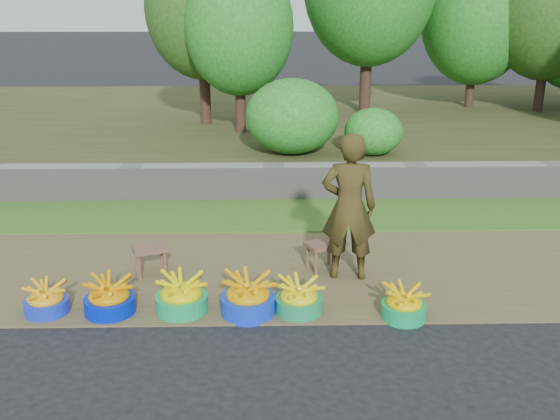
{
  "coord_description": "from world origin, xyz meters",
  "views": [
    {
      "loc": [
        -0.09,
        -5.37,
        3.0
      ],
      "look_at": [
        0.04,
        1.3,
        0.75
      ],
      "focal_mm": 40.0,
      "sensor_mm": 36.0,
      "label": 1
    }
  ],
  "objects_px": {
    "basin_e": "(299,299)",
    "stool_left": "(150,252)",
    "basin_b": "(109,298)",
    "basin_d": "(248,297)",
    "basin_f": "(404,305)",
    "basin_c": "(181,296)",
    "basin_a": "(46,300)",
    "stool_right": "(323,248)",
    "vendor_woman": "(349,207)"
  },
  "relations": [
    {
      "from": "basin_f",
      "to": "basin_e",
      "type": "bearing_deg",
      "value": 172.72
    },
    {
      "from": "basin_b",
      "to": "stool_right",
      "type": "xyz_separation_m",
      "value": [
        2.22,
        1.01,
        0.11
      ]
    },
    {
      "from": "basin_d",
      "to": "stool_left",
      "type": "bearing_deg",
      "value": 140.02
    },
    {
      "from": "basin_f",
      "to": "stool_right",
      "type": "xyz_separation_m",
      "value": [
        -0.71,
        1.17,
        0.13
      ]
    },
    {
      "from": "vendor_woman",
      "to": "stool_right",
      "type": "bearing_deg",
      "value": -34.29
    },
    {
      "from": "stool_left",
      "to": "basin_a",
      "type": "bearing_deg",
      "value": -134.31
    },
    {
      "from": "basin_d",
      "to": "stool_right",
      "type": "relative_size",
      "value": 1.21
    },
    {
      "from": "basin_c",
      "to": "stool_right",
      "type": "xyz_separation_m",
      "value": [
        1.51,
        1.0,
        0.1
      ]
    },
    {
      "from": "basin_e",
      "to": "basin_f",
      "type": "height_order",
      "value": "basin_e"
    },
    {
      "from": "basin_b",
      "to": "stool_left",
      "type": "distance_m",
      "value": 0.96
    },
    {
      "from": "basin_b",
      "to": "basin_d",
      "type": "xyz_separation_m",
      "value": [
        1.39,
        -0.03,
        0.01
      ]
    },
    {
      "from": "basin_a",
      "to": "stool_right",
      "type": "relative_size",
      "value": 0.96
    },
    {
      "from": "basin_a",
      "to": "basin_d",
      "type": "xyz_separation_m",
      "value": [
        2.02,
        -0.04,
        0.04
      ]
    },
    {
      "from": "basin_c",
      "to": "stool_left",
      "type": "bearing_deg",
      "value": 117.27
    },
    {
      "from": "basin_f",
      "to": "stool_left",
      "type": "xyz_separation_m",
      "value": [
        -2.68,
        1.08,
        0.14
      ]
    },
    {
      "from": "basin_b",
      "to": "stool_right",
      "type": "relative_size",
      "value": 1.11
    },
    {
      "from": "basin_e",
      "to": "stool_left",
      "type": "height_order",
      "value": "basin_e"
    },
    {
      "from": "basin_c",
      "to": "basin_f",
      "type": "relative_size",
      "value": 1.19
    },
    {
      "from": "stool_left",
      "to": "stool_right",
      "type": "distance_m",
      "value": 1.98
    },
    {
      "from": "basin_d",
      "to": "stool_right",
      "type": "bearing_deg",
      "value": 51.31
    },
    {
      "from": "basin_f",
      "to": "basin_a",
      "type": "bearing_deg",
      "value": 177.29
    },
    {
      "from": "basin_f",
      "to": "vendor_woman",
      "type": "relative_size",
      "value": 0.27
    },
    {
      "from": "basin_e",
      "to": "vendor_woman",
      "type": "distance_m",
      "value": 1.23
    },
    {
      "from": "basin_b",
      "to": "stool_left",
      "type": "relative_size",
      "value": 1.12
    },
    {
      "from": "basin_d",
      "to": "stool_right",
      "type": "xyz_separation_m",
      "value": [
        0.84,
        1.04,
        0.1
      ]
    },
    {
      "from": "basin_b",
      "to": "basin_c",
      "type": "xyz_separation_m",
      "value": [
        0.72,
        0.02,
        0.01
      ]
    },
    {
      "from": "basin_c",
      "to": "basin_e",
      "type": "relative_size",
      "value": 1.1
    },
    {
      "from": "basin_c",
      "to": "basin_f",
      "type": "xyz_separation_m",
      "value": [
        2.21,
        -0.17,
        -0.03
      ]
    },
    {
      "from": "basin_a",
      "to": "basin_b",
      "type": "distance_m",
      "value": 0.64
    },
    {
      "from": "basin_f",
      "to": "basin_d",
      "type": "bearing_deg",
      "value": 175.41
    },
    {
      "from": "basin_b",
      "to": "basin_f",
      "type": "xyz_separation_m",
      "value": [
        2.93,
        -0.16,
        -0.02
      ]
    },
    {
      "from": "basin_b",
      "to": "basin_c",
      "type": "bearing_deg",
      "value": 1.27
    },
    {
      "from": "basin_a",
      "to": "basin_f",
      "type": "bearing_deg",
      "value": -2.71
    },
    {
      "from": "basin_c",
      "to": "basin_e",
      "type": "bearing_deg",
      "value": -1.96
    },
    {
      "from": "vendor_woman",
      "to": "stool_left",
      "type": "bearing_deg",
      "value": 1.76
    },
    {
      "from": "basin_e",
      "to": "stool_right",
      "type": "relative_size",
      "value": 1.04
    },
    {
      "from": "basin_c",
      "to": "stool_right",
      "type": "distance_m",
      "value": 1.81
    },
    {
      "from": "basin_c",
      "to": "vendor_woman",
      "type": "relative_size",
      "value": 0.32
    },
    {
      "from": "basin_e",
      "to": "basin_a",
      "type": "bearing_deg",
      "value": 179.17
    },
    {
      "from": "basin_e",
      "to": "stool_left",
      "type": "xyz_separation_m",
      "value": [
        -1.65,
        0.95,
        0.13
      ]
    },
    {
      "from": "basin_d",
      "to": "basin_e",
      "type": "distance_m",
      "value": 0.51
    },
    {
      "from": "basin_a",
      "to": "basin_b",
      "type": "bearing_deg",
      "value": -1.11
    },
    {
      "from": "basin_c",
      "to": "stool_left",
      "type": "distance_m",
      "value": 1.02
    },
    {
      "from": "stool_right",
      "to": "basin_b",
      "type": "bearing_deg",
      "value": -155.55
    },
    {
      "from": "basin_c",
      "to": "basin_d",
      "type": "distance_m",
      "value": 0.67
    },
    {
      "from": "basin_c",
      "to": "stool_right",
      "type": "bearing_deg",
      "value": 33.46
    },
    {
      "from": "basin_c",
      "to": "vendor_woman",
      "type": "bearing_deg",
      "value": 24.11
    },
    {
      "from": "stool_left",
      "to": "vendor_woman",
      "type": "relative_size",
      "value": 0.27
    },
    {
      "from": "stool_left",
      "to": "stool_right",
      "type": "height_order",
      "value": "stool_left"
    },
    {
      "from": "basin_c",
      "to": "vendor_woman",
      "type": "height_order",
      "value": "vendor_woman"
    }
  ]
}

